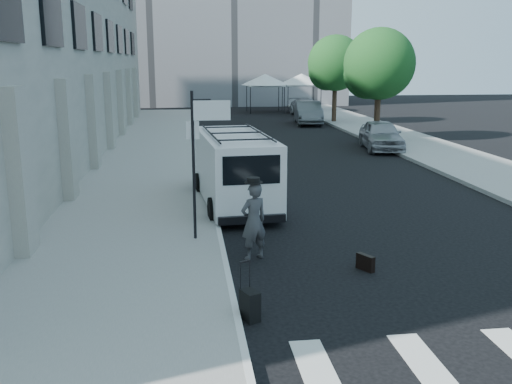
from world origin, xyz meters
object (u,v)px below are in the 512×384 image
object	(u,v)px
suitcase	(250,305)
parked_car_b	(308,113)
briefcase	(365,263)
businessman	(254,221)
parked_car_a	(381,135)
cargo_van	(234,168)
parked_car_c	(306,107)

from	to	relation	value
suitcase	parked_car_b	bearing A→B (deg)	51.56
briefcase	suitcase	distance (m)	3.38
businessman	parked_car_a	world-z (taller)	businessman
suitcase	parked_car_b	world-z (taller)	parked_car_b
cargo_van	briefcase	bearing A→B (deg)	-73.62
businessman	suitcase	distance (m)	3.14
parked_car_c	parked_car_a	bearing A→B (deg)	-93.82
businessman	parked_car_c	world-z (taller)	businessman
suitcase	cargo_van	xyz separation A→B (m)	(0.44, 7.96, 0.86)
briefcase	parked_car_c	bearing A→B (deg)	50.71
parked_car_a	parked_car_c	bearing A→B (deg)	97.99
cargo_van	parked_car_b	world-z (taller)	cargo_van
parked_car_a	parked_car_b	size ratio (longest dim) A/B	0.91
parked_car_b	suitcase	bearing A→B (deg)	-97.36
briefcase	parked_car_a	distance (m)	17.02
businessman	briefcase	distance (m)	2.56
parked_car_c	cargo_van	bearing A→B (deg)	-110.12
cargo_van	businessman	bearing A→B (deg)	-94.45
suitcase	cargo_van	size ratio (longest dim) A/B	0.17
parked_car_b	briefcase	bearing A→B (deg)	-93.07
suitcase	parked_car_c	size ratio (longest dim) A/B	0.22
businessman	suitcase	size ratio (longest dim) A/B	1.70
briefcase	parked_car_a	bearing A→B (deg)	40.38
suitcase	parked_car_c	bearing A→B (deg)	52.16
briefcase	parked_car_a	xyz separation A→B (m)	(5.88, 15.96, 0.56)
suitcase	parked_car_b	distance (m)	30.72
businessman	parked_car_c	bearing A→B (deg)	-128.73
businessman	parked_car_c	distance (m)	33.69
briefcase	businessman	bearing A→B (deg)	126.54
businessman	parked_car_b	bearing A→B (deg)	-129.50
cargo_van	parked_car_a	world-z (taller)	cargo_van
businessman	briefcase	bearing A→B (deg)	131.17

